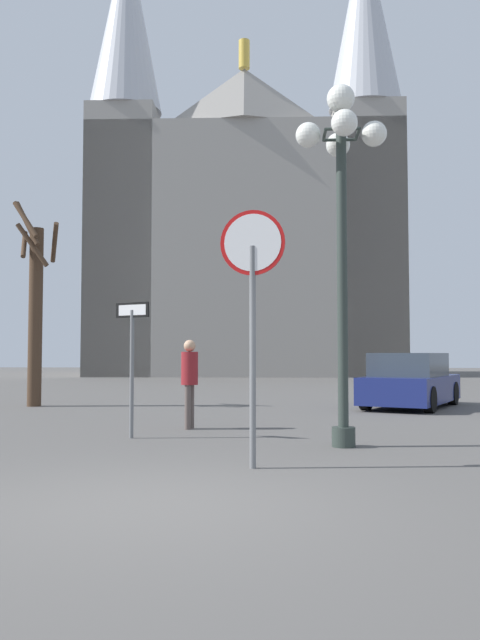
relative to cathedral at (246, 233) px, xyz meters
name	(u,v)px	position (x,y,z in m)	size (l,w,h in m)	color
ground_plane	(150,505)	(1.00, -37.85, -9.72)	(120.00, 120.00, 0.00)	#514F4C
cathedral	(246,233)	(0.00, 0.00, 0.00)	(20.26, 13.25, 30.30)	gray
stop_sign	(253,285)	(1.89, -35.84, -7.44)	(0.83, 0.16, 3.23)	slate
one_way_arrow_sign	(132,350)	(-0.26, -33.11, -8.25)	(0.63, 0.32, 2.29)	slate
street_lamp	(341,188)	(3.20, -33.91, -5.73)	(1.42, 1.42, 5.64)	#2D3833
bare_tree	(35,305)	(-4.40, -26.76, -6.99)	(1.32, 1.32, 5.57)	#473323
parked_car_near_navy	(411,382)	(5.70, -26.55, -9.05)	(3.37, 4.47, 1.44)	navy
pedestrian_walking	(190,375)	(0.53, -31.73, -8.71)	(0.32, 0.32, 1.68)	#594C47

